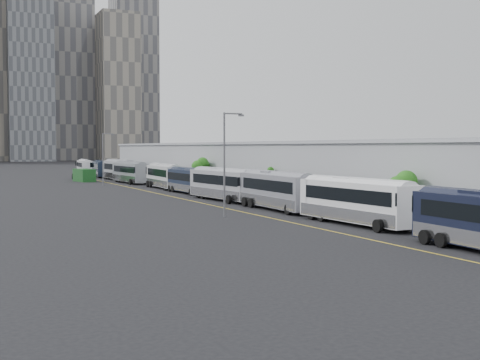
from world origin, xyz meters
TOP-DOWN VIEW (x-y plane):
  - sidewalk at (9.00, 55.00)m, footprint 10.00×170.00m
  - lane_line at (-1.50, 55.00)m, footprint 0.12×160.00m
  - depot at (12.99, 55.00)m, footprint 12.45×160.40m
  - skyline at (-2.90, 324.16)m, footprint 145.00×64.00m
  - bus_2 at (2.57, 35.26)m, footprint 3.34×13.51m
  - bus_3 at (2.59, 49.75)m, footprint 3.14×13.68m
  - bus_4 at (2.19, 63.32)m, footprint 3.80×13.64m
  - bus_5 at (2.54, 77.02)m, footprint 2.77×12.38m
  - bus_6 at (2.78, 88.75)m, footprint 3.30×13.35m
  - bus_7 at (1.83, 105.89)m, footprint 3.47×13.48m
  - bus_8 at (2.58, 117.13)m, footprint 3.55×14.01m
  - bus_9 at (2.24, 132.69)m, footprint 3.74×12.58m
  - bus_10 at (1.61, 147.43)m, footprint 3.44×12.42m
  - tree_1 at (5.50, 33.31)m, footprint 2.61×2.61m
  - tree_2 at (6.21, 59.47)m, footprint 1.17×1.17m
  - tree_3 at (5.37, 79.84)m, footprint 2.44×2.44m
  - street_lamp_near at (-4.85, 45.65)m, footprint 2.04×0.22m
  - street_lamp_far at (-4.00, 101.04)m, footprint 2.04×0.22m
  - shipping_container at (-4.60, 115.45)m, footprint 3.38×6.13m
  - suv at (-3.39, 126.66)m, footprint 4.21×6.87m

SIDE VIEW (x-z plane):
  - lane_line at x=-1.50m, z-range 0.00..0.02m
  - sidewalk at x=9.00m, z-range 0.00..0.12m
  - suv at x=-3.39m, z-range 0.00..1.78m
  - shipping_container at x=-4.60m, z-range 0.00..2.38m
  - bus_10 at x=1.61m, z-range -0.28..3.30m
  - bus_5 at x=2.54m, z-range -0.28..3.32m
  - bus_9 at x=2.24m, z-range -0.28..3.34m
  - bus_6 at x=2.78m, z-range -0.30..3.57m
  - bus_7 at x=1.83m, z-range -0.30..3.60m
  - bus_2 at x=2.57m, z-range -0.30..3.61m
  - bus_4 at x=2.19m, z-range -0.31..3.63m
  - bus_3 at x=2.59m, z-range -0.31..3.67m
  - bus_8 at x=2.58m, z-range -0.31..3.74m
  - tree_2 at x=6.21m, z-range 1.14..4.78m
  - tree_1 at x=5.50m, z-range 0.93..5.42m
  - depot at x=12.99m, z-range -0.09..7.11m
  - tree_3 at x=5.37m, z-range 1.20..6.06m
  - street_lamp_far at x=-4.00m, z-range 0.69..9.53m
  - street_lamp_near at x=-4.85m, z-range 0.70..10.39m
  - skyline at x=-2.90m, z-range -9.15..110.85m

